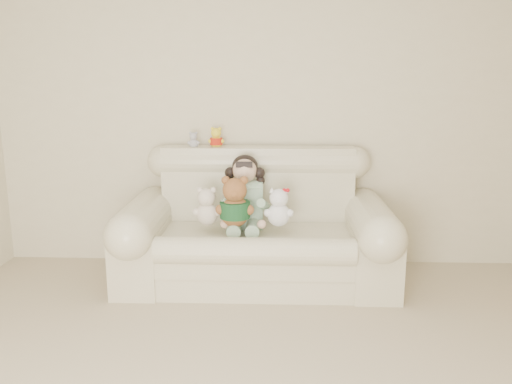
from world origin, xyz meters
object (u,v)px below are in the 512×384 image
(seated_child, at_px, (245,192))
(cream_teddy, at_px, (207,203))
(white_cat, at_px, (279,203))
(brown_teddy, at_px, (235,197))
(sofa, at_px, (256,219))

(seated_child, xyz_separation_m, cream_teddy, (-0.27, -0.20, -0.04))
(seated_child, height_order, white_cat, seated_child)
(seated_child, distance_m, cream_teddy, 0.34)
(seated_child, height_order, brown_teddy, seated_child)
(brown_teddy, bearing_deg, cream_teddy, 150.59)
(brown_teddy, xyz_separation_m, cream_teddy, (-0.21, 0.04, -0.05))
(white_cat, relative_size, cream_teddy, 1.02)
(cream_teddy, bearing_deg, white_cat, 13.75)
(seated_child, relative_size, brown_teddy, 1.31)
(sofa, bearing_deg, brown_teddy, -135.10)
(sofa, xyz_separation_m, white_cat, (0.17, -0.13, 0.16))
(brown_teddy, height_order, cream_teddy, brown_teddy)
(brown_teddy, bearing_deg, sofa, 24.92)
(seated_child, bearing_deg, brown_teddy, -108.58)
(sofa, bearing_deg, white_cat, -36.54)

